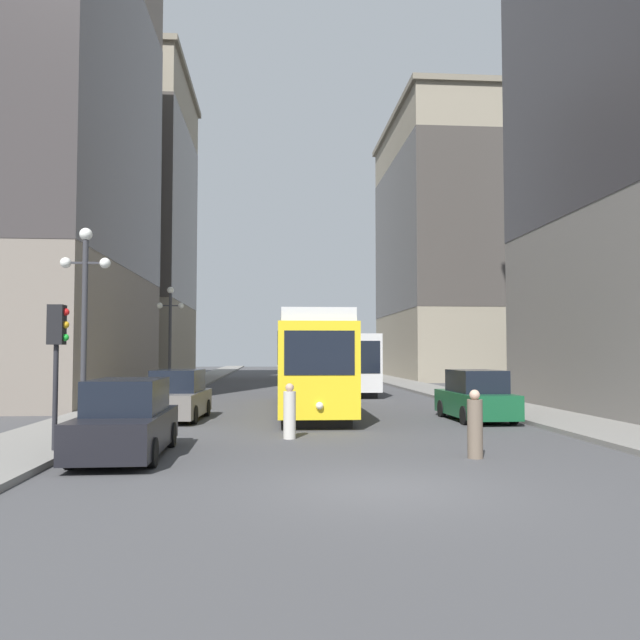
{
  "coord_description": "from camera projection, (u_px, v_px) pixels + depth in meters",
  "views": [
    {
      "loc": [
        -1.97,
        -11.63,
        2.46
      ],
      "look_at": [
        -0.12,
        13.02,
        3.7
      ],
      "focal_mm": 36.2,
      "sensor_mm": 36.0,
      "label": 1
    }
  ],
  "objects": [
    {
      "name": "traffic_light_near_left",
      "position": [
        57.0,
        338.0,
        15.33
      ],
      "size": [
        0.47,
        0.36,
        3.44
      ],
      "color": "#232328",
      "rests_on": "sidewalk_left"
    },
    {
      "name": "parked_car_left_mid",
      "position": [
        127.0,
        421.0,
        15.21
      ],
      "size": [
        1.95,
        4.86,
        1.82
      ],
      "rotation": [
        0.0,
        0.0,
        0.02
      ],
      "color": "black",
      "rests_on": "ground"
    },
    {
      "name": "building_left_midblock",
      "position": [
        129.0,
        222.0,
        57.63
      ],
      "size": [
        10.72,
        17.09,
        27.31
      ],
      "color": "gray",
      "rests_on": "ground"
    },
    {
      "name": "pedestrian_crossing_near",
      "position": [
        475.0,
        426.0,
        14.98
      ],
      "size": [
        0.36,
        0.36,
        1.59
      ],
      "rotation": [
        0.0,
        0.0,
        2.99
      ],
      "color": "#6B5B4C",
      "rests_on": "ground"
    },
    {
      "name": "lamp_post_left_far",
      "position": [
        170.0,
        325.0,
        33.75
      ],
      "size": [
        1.41,
        0.36,
        5.75
      ],
      "color": "#333338",
      "rests_on": "sidewalk_left"
    },
    {
      "name": "transit_bus",
      "position": [
        345.0,
        361.0,
        39.77
      ],
      "size": [
        2.6,
        12.39,
        3.45
      ],
      "rotation": [
        0.0,
        0.0,
        -0.0
      ],
      "color": "black",
      "rests_on": "ground"
    },
    {
      "name": "pedestrian_crossing_far",
      "position": [
        290.0,
        413.0,
        18.34
      ],
      "size": [
        0.35,
        0.35,
        1.57
      ],
      "rotation": [
        0.0,
        0.0,
        4.46
      ],
      "color": "beige",
      "rests_on": "ground"
    },
    {
      "name": "streetcar",
      "position": [
        309.0,
        361.0,
        27.18
      ],
      "size": [
        2.76,
        14.39,
        3.89
      ],
      "rotation": [
        0.0,
        0.0,
        -0.01
      ],
      "color": "black",
      "rests_on": "ground"
    },
    {
      "name": "lamp_post_left_near",
      "position": [
        85.0,
        299.0,
        18.33
      ],
      "size": [
        1.41,
        0.36,
        5.86
      ],
      "color": "#333338",
      "rests_on": "sidewalk_left"
    },
    {
      "name": "sidewalk_right",
      "position": [
        397.0,
        382.0,
        52.06
      ],
      "size": [
        3.0,
        120.0,
        0.15
      ],
      "primitive_type": "cube",
      "color": "gray",
      "rests_on": "ground"
    },
    {
      "name": "building_left_corner",
      "position": [
        6.0,
        129.0,
        34.7
      ],
      "size": [
        13.83,
        19.71,
        28.15
      ],
      "color": "slate",
      "rests_on": "ground"
    },
    {
      "name": "building_right_midblock",
      "position": [
        472.0,
        245.0,
        62.82
      ],
      "size": [
        16.24,
        21.13,
        25.18
      ],
      "color": "gray",
      "rests_on": "ground"
    },
    {
      "name": "parked_car_left_near",
      "position": [
        178.0,
        397.0,
        23.48
      ],
      "size": [
        2.09,
        4.57,
        1.82
      ],
      "rotation": [
        0.0,
        0.0,
        -0.06
      ],
      "color": "black",
      "rests_on": "ground"
    },
    {
      "name": "sidewalk_left",
      "position": [
        193.0,
        383.0,
        50.83
      ],
      "size": [
        3.0,
        120.0,
        0.15
      ],
      "primitive_type": "cube",
      "color": "gray",
      "rests_on": "ground"
    },
    {
      "name": "parked_car_right_far",
      "position": [
        476.0,
        397.0,
        23.25
      ],
      "size": [
        1.98,
        4.39,
        1.82
      ],
      "rotation": [
        0.0,
        0.0,
        3.17
      ],
      "color": "black",
      "rests_on": "ground"
    },
    {
      "name": "ground_plane",
      "position": [
        381.0,
        489.0,
        11.6
      ],
      "size": [
        200.0,
        200.0,
        0.0
      ],
      "primitive_type": "plane",
      "color": "#424244"
    }
  ]
}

